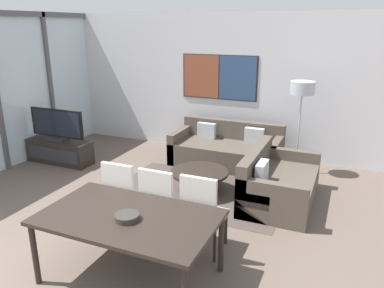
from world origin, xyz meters
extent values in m
cube|color=silver|center=(0.00, 5.16, 1.40)|extent=(7.23, 0.06, 2.80)
cube|color=#2D2D33|center=(0.15, 5.12, 1.55)|extent=(1.58, 0.01, 0.89)
cube|color=brown|center=(-0.24, 5.12, 1.55)|extent=(0.75, 0.02, 0.85)
cube|color=navy|center=(0.53, 5.12, 1.55)|extent=(0.75, 0.02, 0.85)
cube|color=#515156|center=(-3.08, 3.87, 1.40)|extent=(0.07, 0.08, 2.80)
cube|color=#473D38|center=(0.58, 3.05, 0.00)|extent=(2.70, 1.72, 0.01)
cube|color=black|center=(-2.42, 3.24, 0.22)|extent=(1.31, 0.42, 0.45)
cube|color=#2D2D33|center=(-2.42, 3.02, 0.22)|extent=(1.20, 0.01, 0.25)
cube|color=#2D2D33|center=(-2.42, 3.24, 0.47)|extent=(0.36, 0.20, 0.05)
cube|color=#2D2D33|center=(-2.42, 3.24, 0.54)|extent=(0.06, 0.03, 0.08)
cube|color=black|center=(-2.42, 3.24, 0.79)|extent=(1.19, 0.04, 0.54)
cube|color=black|center=(-2.42, 3.21, 0.79)|extent=(1.10, 0.01, 0.48)
cube|color=#51473D|center=(0.58, 4.37, 0.21)|extent=(2.02, 0.96, 0.42)
cube|color=#51473D|center=(0.58, 4.77, 0.39)|extent=(2.02, 0.16, 0.78)
cube|color=#51473D|center=(-0.36, 4.37, 0.30)|extent=(0.14, 0.96, 0.60)
cube|color=#51473D|center=(1.52, 4.37, 0.30)|extent=(0.14, 0.96, 0.60)
cube|color=#B2B7C1|center=(0.10, 4.59, 0.57)|extent=(0.36, 0.12, 0.30)
cube|color=#B2B7C1|center=(1.06, 4.59, 0.57)|extent=(0.36, 0.12, 0.30)
cube|color=#51473D|center=(1.82, 3.22, 0.21)|extent=(0.96, 1.60, 0.42)
cube|color=#51473D|center=(1.42, 3.22, 0.39)|extent=(0.16, 1.60, 0.78)
cube|color=#51473D|center=(1.82, 2.49, 0.30)|extent=(0.96, 0.14, 0.60)
cube|color=#51473D|center=(1.82, 3.95, 0.30)|extent=(0.96, 0.14, 0.60)
cube|color=#B2B7C1|center=(1.60, 2.85, 0.57)|extent=(0.12, 0.36, 0.30)
cylinder|color=black|center=(0.58, 3.05, 0.01)|extent=(0.41, 0.41, 0.03)
cylinder|color=black|center=(0.58, 3.05, 0.16)|extent=(0.16, 0.16, 0.31)
cylinder|color=black|center=(0.58, 3.05, 0.33)|extent=(0.91, 0.91, 0.04)
cube|color=black|center=(0.72, 0.80, 0.71)|extent=(1.79, 1.06, 0.04)
cylinder|color=black|center=(-0.12, 0.33, 0.34)|extent=(0.06, 0.06, 0.69)
cylinder|color=black|center=(-0.12, 1.27, 0.34)|extent=(0.06, 0.06, 0.69)
cylinder|color=black|center=(1.55, 1.27, 0.34)|extent=(0.06, 0.06, 0.69)
cube|color=beige|center=(0.20, 1.59, 0.43)|extent=(0.46, 0.46, 0.06)
cube|color=beige|center=(0.20, 1.38, 0.73)|extent=(0.42, 0.05, 0.54)
cylinder|color=black|center=(0.00, 1.39, 0.20)|extent=(0.04, 0.04, 0.40)
cylinder|color=black|center=(0.40, 1.39, 0.20)|extent=(0.04, 0.04, 0.40)
cylinder|color=black|center=(0.00, 1.79, 0.20)|extent=(0.04, 0.04, 0.40)
cylinder|color=black|center=(0.40, 1.79, 0.20)|extent=(0.04, 0.04, 0.40)
cube|color=beige|center=(0.72, 1.58, 0.43)|extent=(0.46, 0.46, 0.06)
cube|color=beige|center=(0.72, 1.37, 0.73)|extent=(0.42, 0.05, 0.54)
cylinder|color=black|center=(0.52, 1.38, 0.20)|extent=(0.04, 0.04, 0.40)
cylinder|color=black|center=(0.92, 1.38, 0.20)|extent=(0.04, 0.04, 0.40)
cylinder|color=black|center=(0.52, 1.78, 0.20)|extent=(0.04, 0.04, 0.40)
cylinder|color=black|center=(0.92, 1.78, 0.20)|extent=(0.04, 0.04, 0.40)
cube|color=beige|center=(1.23, 1.60, 0.43)|extent=(0.46, 0.46, 0.06)
cube|color=beige|center=(1.23, 1.39, 0.73)|extent=(0.42, 0.05, 0.54)
cylinder|color=black|center=(1.03, 1.40, 0.20)|extent=(0.04, 0.04, 0.40)
cylinder|color=black|center=(1.43, 1.40, 0.20)|extent=(0.04, 0.04, 0.40)
cylinder|color=black|center=(1.03, 1.80, 0.20)|extent=(0.04, 0.04, 0.40)
cylinder|color=black|center=(1.43, 1.80, 0.20)|extent=(0.04, 0.04, 0.40)
cylinder|color=#332D28|center=(0.76, 0.72, 0.76)|extent=(0.24, 0.24, 0.06)
torus|color=#332D28|center=(0.76, 0.72, 0.78)|extent=(0.25, 0.25, 0.02)
cylinder|color=#2D2D33|center=(1.86, 4.51, 0.01)|extent=(0.28, 0.28, 0.02)
cylinder|color=#B7B7BC|center=(1.86, 4.51, 0.73)|extent=(0.03, 0.03, 1.40)
cylinder|color=#B2B7C1|center=(1.86, 4.51, 1.54)|extent=(0.41, 0.41, 0.22)
camera|label=1|loc=(2.64, -2.04, 2.56)|focal=35.00mm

